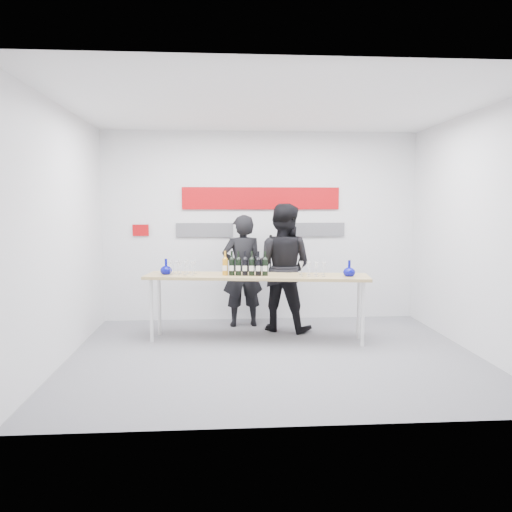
# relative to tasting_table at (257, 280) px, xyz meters

# --- Properties ---
(ground) EXTENTS (5.00, 5.00, 0.00)m
(ground) POSITION_rel_tasting_table_xyz_m (0.16, -0.70, -0.83)
(ground) COLOR slate
(ground) RESTS_ON ground
(back_wall) EXTENTS (5.00, 0.04, 3.00)m
(back_wall) POSITION_rel_tasting_table_xyz_m (0.16, 1.30, 0.67)
(back_wall) COLOR silver
(back_wall) RESTS_ON ground
(signage) EXTENTS (3.38, 0.02, 0.79)m
(signage) POSITION_rel_tasting_table_xyz_m (0.11, 1.27, 0.97)
(signage) COLOR #A9070C
(signage) RESTS_ON back_wall
(tasting_table) EXTENTS (3.06, 1.03, 0.90)m
(tasting_table) POSITION_rel_tasting_table_xyz_m (0.00, 0.00, 0.00)
(tasting_table) COLOR tan
(tasting_table) RESTS_ON ground
(wine_bottles) EXTENTS (0.62, 0.16, 0.33)m
(wine_bottles) POSITION_rel_tasting_table_xyz_m (-0.16, -0.03, 0.23)
(wine_bottles) COLOR #BF7F19
(wine_bottles) RESTS_ON tasting_table
(decanter_left) EXTENTS (0.16, 0.16, 0.21)m
(decanter_left) POSITION_rel_tasting_table_xyz_m (-1.23, 0.15, 0.18)
(decanter_left) COLOR #070987
(decanter_left) RESTS_ON tasting_table
(decanter_right) EXTENTS (0.16, 0.16, 0.21)m
(decanter_right) POSITION_rel_tasting_table_xyz_m (1.22, -0.21, 0.18)
(decanter_right) COLOR #070987
(decanter_right) RESTS_ON tasting_table
(glasses_left) EXTENTS (0.38, 0.27, 0.18)m
(glasses_left) POSITION_rel_tasting_table_xyz_m (-1.00, 0.15, 0.16)
(glasses_left) COLOR silver
(glasses_left) RESTS_ON tasting_table
(glasses_right) EXTENTS (0.38, 0.27, 0.18)m
(glasses_right) POSITION_rel_tasting_table_xyz_m (0.75, -0.11, 0.16)
(glasses_right) COLOR silver
(glasses_right) RESTS_ON tasting_table
(presenter_left) EXTENTS (0.66, 0.47, 1.70)m
(presenter_left) POSITION_rel_tasting_table_xyz_m (-0.15, 0.84, 0.02)
(presenter_left) COLOR black
(presenter_left) RESTS_ON ground
(presenter_right) EXTENTS (1.12, 1.02, 1.87)m
(presenter_right) POSITION_rel_tasting_table_xyz_m (0.42, 0.55, 0.10)
(presenter_right) COLOR black
(presenter_right) RESTS_ON ground
(mic_stand) EXTENTS (0.16, 0.16, 1.42)m
(mic_stand) POSITION_rel_tasting_table_xyz_m (0.25, 0.57, -0.40)
(mic_stand) COLOR black
(mic_stand) RESTS_ON ground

